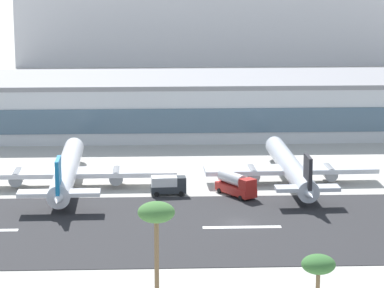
{
  "coord_description": "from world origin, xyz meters",
  "views": [
    {
      "loc": [
        -13.06,
        -139.57,
        42.79
      ],
      "look_at": [
        -6.09,
        24.38,
        7.27
      ],
      "focal_mm": 88.27,
      "sensor_mm": 36.0,
      "label": 1
    }
  ],
  "objects_px": {
    "palm_tree_1": "(318,267)",
    "airliner_black_tail_gate_1": "(291,169)",
    "terminal_building": "(170,105)",
    "palm_tree_0": "(156,215)",
    "service_fuel_truck_1": "(236,184)",
    "airliner_blue_tail_gate_0": "(66,172)",
    "service_box_truck_2": "(168,185)",
    "distant_hotel_block": "(205,3)"
  },
  "relations": [
    {
      "from": "palm_tree_1",
      "to": "airliner_black_tail_gate_1",
      "type": "bearing_deg",
      "value": 83.93
    },
    {
      "from": "terminal_building",
      "to": "palm_tree_0",
      "type": "relative_size",
      "value": 14.63
    },
    {
      "from": "palm_tree_0",
      "to": "palm_tree_1",
      "type": "bearing_deg",
      "value": -38.78
    },
    {
      "from": "terminal_building",
      "to": "airliner_black_tail_gate_1",
      "type": "relative_size",
      "value": 4.38
    },
    {
      "from": "terminal_building",
      "to": "service_fuel_truck_1",
      "type": "bearing_deg",
      "value": -79.69
    },
    {
      "from": "palm_tree_0",
      "to": "palm_tree_1",
      "type": "height_order",
      "value": "palm_tree_0"
    },
    {
      "from": "terminal_building",
      "to": "airliner_blue_tail_gate_0",
      "type": "bearing_deg",
      "value": -111.36
    },
    {
      "from": "airliner_blue_tail_gate_0",
      "to": "palm_tree_1",
      "type": "relative_size",
      "value": 4.22
    },
    {
      "from": "palm_tree_1",
      "to": "terminal_building",
      "type": "bearing_deg",
      "value": 96.59
    },
    {
      "from": "service_box_truck_2",
      "to": "palm_tree_0",
      "type": "relative_size",
      "value": 0.5
    },
    {
      "from": "terminal_building",
      "to": "palm_tree_1",
      "type": "relative_size",
      "value": 17.73
    },
    {
      "from": "service_fuel_truck_1",
      "to": "palm_tree_0",
      "type": "bearing_deg",
      "value": -48.95
    },
    {
      "from": "service_fuel_truck_1",
      "to": "distant_hotel_block",
      "type": "bearing_deg",
      "value": 145.8
    },
    {
      "from": "palm_tree_0",
      "to": "airliner_blue_tail_gate_0",
      "type": "bearing_deg",
      "value": 106.18
    },
    {
      "from": "terminal_building",
      "to": "airliner_blue_tail_gate_0",
      "type": "relative_size",
      "value": 4.21
    },
    {
      "from": "distant_hotel_block",
      "to": "airliner_black_tail_gate_1",
      "type": "distance_m",
      "value": 180.61
    },
    {
      "from": "airliner_black_tail_gate_1",
      "to": "airliner_blue_tail_gate_0",
      "type": "bearing_deg",
      "value": 90.27
    },
    {
      "from": "airliner_blue_tail_gate_0",
      "to": "palm_tree_1",
      "type": "bearing_deg",
      "value": -154.81
    },
    {
      "from": "palm_tree_1",
      "to": "palm_tree_0",
      "type": "bearing_deg",
      "value": 141.22
    },
    {
      "from": "terminal_building",
      "to": "service_box_truck_2",
      "type": "bearing_deg",
      "value": -91.45
    },
    {
      "from": "distant_hotel_block",
      "to": "airliner_blue_tail_gate_0",
      "type": "distance_m",
      "value": 184.99
    },
    {
      "from": "service_fuel_truck_1",
      "to": "airliner_black_tail_gate_1",
      "type": "bearing_deg",
      "value": 93.61
    },
    {
      "from": "airliner_blue_tail_gate_0",
      "to": "palm_tree_1",
      "type": "height_order",
      "value": "palm_tree_1"
    },
    {
      "from": "distant_hotel_block",
      "to": "palm_tree_1",
      "type": "relative_size",
      "value": 12.97
    },
    {
      "from": "airliner_blue_tail_gate_0",
      "to": "palm_tree_0",
      "type": "xyz_separation_m",
      "value": [
        15.59,
        -53.71,
        7.89
      ]
    },
    {
      "from": "airliner_blue_tail_gate_0",
      "to": "service_box_truck_2",
      "type": "distance_m",
      "value": 18.68
    },
    {
      "from": "service_fuel_truck_1",
      "to": "palm_tree_0",
      "type": "relative_size",
      "value": 0.69
    },
    {
      "from": "terminal_building",
      "to": "palm_tree_0",
      "type": "distance_m",
      "value": 103.04
    },
    {
      "from": "airliner_black_tail_gate_1",
      "to": "service_fuel_truck_1",
      "type": "xyz_separation_m",
      "value": [
        -10.65,
        -7.81,
        -0.71
      ]
    },
    {
      "from": "distant_hotel_block",
      "to": "service_box_truck_2",
      "type": "height_order",
      "value": "distant_hotel_block"
    },
    {
      "from": "terminal_building",
      "to": "palm_tree_1",
      "type": "bearing_deg",
      "value": -83.41
    },
    {
      "from": "service_fuel_truck_1",
      "to": "palm_tree_0",
      "type": "distance_m",
      "value": 49.91
    },
    {
      "from": "distant_hotel_block",
      "to": "palm_tree_1",
      "type": "bearing_deg",
      "value": -90.39
    },
    {
      "from": "distant_hotel_block",
      "to": "airliner_blue_tail_gate_0",
      "type": "bearing_deg",
      "value": -100.76
    },
    {
      "from": "terminal_building",
      "to": "service_fuel_truck_1",
      "type": "distance_m",
      "value": 56.79
    },
    {
      "from": "distant_hotel_block",
      "to": "airliner_black_tail_gate_1",
      "type": "bearing_deg",
      "value": -88.2
    },
    {
      "from": "service_fuel_truck_1",
      "to": "palm_tree_1",
      "type": "relative_size",
      "value": 0.84
    },
    {
      "from": "distant_hotel_block",
      "to": "service_fuel_truck_1",
      "type": "relative_size",
      "value": 15.42
    },
    {
      "from": "palm_tree_1",
      "to": "distant_hotel_block",
      "type": "bearing_deg",
      "value": 89.61
    },
    {
      "from": "terminal_building",
      "to": "distant_hotel_block",
      "type": "xyz_separation_m",
      "value": [
        15.14,
        131.75,
        14.19
      ]
    },
    {
      "from": "terminal_building",
      "to": "airliner_blue_tail_gate_0",
      "type": "xyz_separation_m",
      "value": [
        -19.23,
        -49.16,
        -3.46
      ]
    },
    {
      "from": "airliner_blue_tail_gate_0",
      "to": "palm_tree_0",
      "type": "relative_size",
      "value": 3.48
    }
  ]
}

